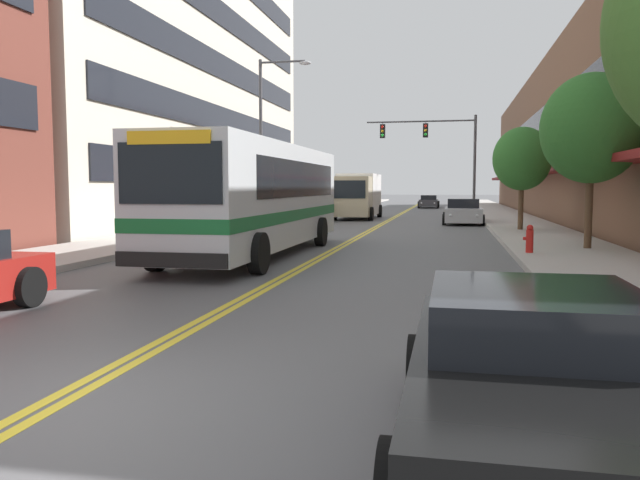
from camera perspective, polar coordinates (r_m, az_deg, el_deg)
ground_plane at (r=42.38m, az=6.82°, el=2.07°), size 240.00×240.00×0.00m
sidewalk_left at (r=43.62m, az=-2.75°, el=2.29°), size 3.55×106.00×0.17m
sidewalk_right at (r=42.37m, az=16.67°, el=2.01°), size 3.55×106.00×0.17m
centre_line at (r=42.38m, az=6.82°, el=2.07°), size 0.34×106.00×0.01m
office_tower_left at (r=41.29m, az=-16.81°, el=18.45°), size 12.08×31.76×23.77m
storefront_row_right at (r=43.35m, az=24.86°, el=8.45°), size 9.10×68.00×10.20m
city_bus at (r=19.00m, az=-5.76°, el=4.24°), size 2.93×11.86×3.29m
car_beige_parked_left_near at (r=37.78m, az=-0.38°, el=2.75°), size 2.05×4.82×1.41m
car_white_parked_left_mid at (r=31.01m, az=-3.26°, el=2.30°), size 2.04×4.40×1.43m
car_black_parked_right_foreground at (r=5.08m, az=19.15°, el=-12.08°), size 2.08×4.32×1.29m
car_silver_parked_right_mid at (r=35.53m, az=12.94°, el=2.48°), size 2.20×4.62×1.40m
car_dark_grey_moving_lead at (r=62.18m, az=9.92°, el=3.46°), size 2.00×4.88×1.24m
box_truck at (r=40.58m, az=3.42°, el=4.12°), size 2.69×6.72×2.90m
traffic_signal_mast at (r=42.44m, az=10.66°, el=8.56°), size 7.22×0.38×6.74m
street_lamp_left_far at (r=30.45m, az=-4.78°, el=10.10°), size 2.55×0.28×8.11m
street_tree_right_mid at (r=21.00m, az=23.59°, el=9.32°), size 3.05×3.05×5.35m
street_tree_right_far at (r=29.12m, az=17.99°, el=7.06°), size 2.54×2.54×4.53m
fire_hydrant at (r=18.94m, az=18.61°, el=0.12°), size 0.29×0.21×0.81m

